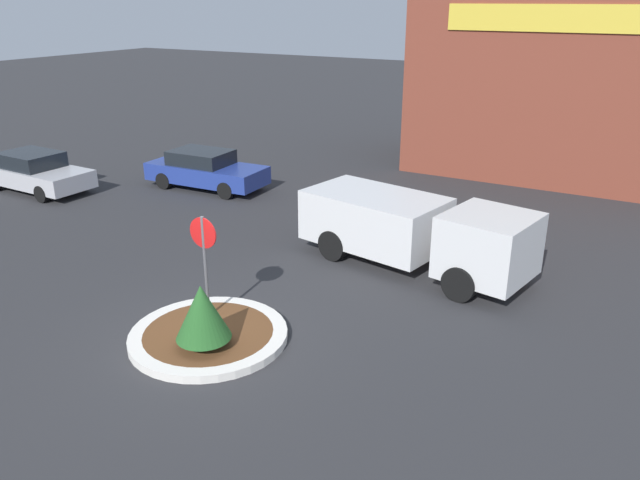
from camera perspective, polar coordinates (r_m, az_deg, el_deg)
The scene contains 8 objects.
ground_plane at distance 13.34m, azimuth -10.12°, elevation -8.91°, with size 120.00×120.00×0.00m, color #2D2D30.
traffic_island at distance 13.30m, azimuth -10.14°, elevation -8.59°, with size 3.28×3.28×0.17m.
stop_sign at distance 13.24m, azimuth -10.53°, elevation -1.01°, with size 0.67×0.07×2.45m.
island_shrub at distance 12.42m, azimuth -10.73°, elevation -6.46°, with size 1.10×1.10×1.32m.
utility_truck at distance 16.28m, azimuth 8.47°, elevation 1.04°, with size 6.39×3.18×1.90m.
storefront_building at distance 26.79m, azimuth 21.54°, elevation 12.91°, with size 11.14×6.07×6.80m.
parked_sedan_silver at distance 25.15m, azimuth -24.58°, elevation 5.69°, with size 4.41×1.98×1.41m.
parked_sedan_blue at distance 23.59m, azimuth -10.43°, elevation 6.36°, with size 4.55×1.97×1.40m.
Camera 1 is at (7.60, -8.73, 6.63)m, focal length 35.00 mm.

